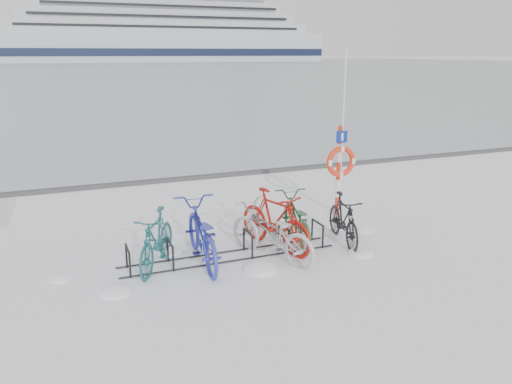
% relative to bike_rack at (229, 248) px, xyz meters
% --- Properties ---
extents(ground, '(900.00, 900.00, 0.00)m').
position_rel_bike_rack_xyz_m(ground, '(0.00, 0.00, -0.18)').
color(ground, white).
rests_on(ground, ground).
extents(ice_sheet, '(400.00, 298.00, 0.02)m').
position_rel_bike_rack_xyz_m(ice_sheet, '(0.00, 155.00, -0.17)').
color(ice_sheet, '#A2AFB7').
rests_on(ice_sheet, ground).
extents(quay_edge, '(400.00, 0.25, 0.10)m').
position_rel_bike_rack_xyz_m(quay_edge, '(0.00, 5.90, -0.13)').
color(quay_edge, '#3F3F42').
rests_on(quay_edge, ground).
extents(bike_rack, '(4.00, 0.48, 0.46)m').
position_rel_bike_rack_xyz_m(bike_rack, '(0.00, 0.00, 0.00)').
color(bike_rack, black).
rests_on(bike_rack, ground).
extents(lifebuoy_station, '(0.72, 0.22, 3.72)m').
position_rel_bike_rack_xyz_m(lifebuoy_station, '(3.12, 1.44, 1.07)').
color(lifebuoy_station, red).
rests_on(lifebuoy_station, ground).
extents(cruise_ferry, '(133.62, 25.21, 43.90)m').
position_rel_bike_rack_xyz_m(cruise_ferry, '(39.24, 204.51, 11.78)').
color(cruise_ferry, silver).
rests_on(cruise_ferry, ground).
extents(bike_0, '(1.25, 1.73, 1.03)m').
position_rel_bike_rack_xyz_m(bike_0, '(-1.29, 0.11, 0.33)').
color(bike_0, '#18585D').
rests_on(bike_0, ground).
extents(bike_1, '(0.84, 2.16, 1.11)m').
position_rel_bike_rack_xyz_m(bike_1, '(-0.52, 0.02, 0.38)').
color(bike_1, '#2D37B1').
rests_on(bike_1, ground).
extents(bike_2, '(1.45, 2.11, 1.05)m').
position_rel_bike_rack_xyz_m(bike_2, '(0.69, -0.30, 0.34)').
color(bike_2, '#B0B3B8').
rests_on(bike_2, ground).
extents(bike_3, '(1.12, 2.00, 1.16)m').
position_rel_bike_rack_xyz_m(bike_3, '(0.96, 0.14, 0.40)').
color(bike_3, '#A6160D').
rests_on(bike_3, ground).
extents(bike_4, '(0.98, 1.94, 0.97)m').
position_rel_bike_rack_xyz_m(bike_4, '(1.49, 0.33, 0.31)').
color(bike_4, '#275A34').
rests_on(bike_4, ground).
extents(bike_5, '(0.78, 1.70, 0.98)m').
position_rel_bike_rack_xyz_m(bike_5, '(2.33, -0.07, 0.31)').
color(bike_5, black).
rests_on(bike_5, ground).
extents(snow_drifts, '(6.42, 2.08, 0.22)m').
position_rel_bike_rack_xyz_m(snow_drifts, '(0.22, -0.17, -0.18)').
color(snow_drifts, white).
rests_on(snow_drifts, ground).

